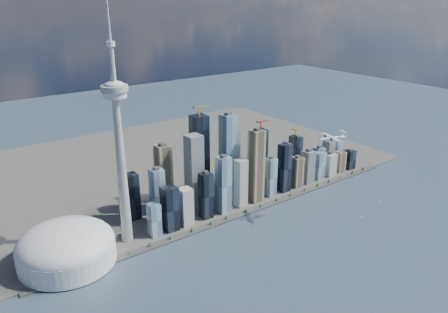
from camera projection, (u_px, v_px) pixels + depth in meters
ground at (318, 257)px, 943.69m from camera, size 4000.00×4000.00×0.00m
seawall at (245, 213)px, 1131.15m from camera, size 1100.00×22.00×4.00m
land at (160, 163)px, 1469.99m from camera, size 1400.00×900.00×3.00m
shoreline_trees at (245, 211)px, 1128.79m from camera, size 960.53×7.20×8.80m
skyscraper_cluster at (242, 169)px, 1202.27m from camera, size 736.00×142.00×261.70m
needle_tower at (119, 144)px, 927.25m from camera, size 56.00×56.00×550.50m
dome_stadium at (66, 247)px, 909.68m from camera, size 200.00×200.00×86.00m
airplane at (332, 138)px, 1044.54m from camera, size 76.06×67.91×18.89m
sailboat_west at (362, 216)px, 1113.39m from camera, size 7.15×3.46×9.94m
sailboat_east at (380, 201)px, 1194.57m from camera, size 6.00×2.26×8.29m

